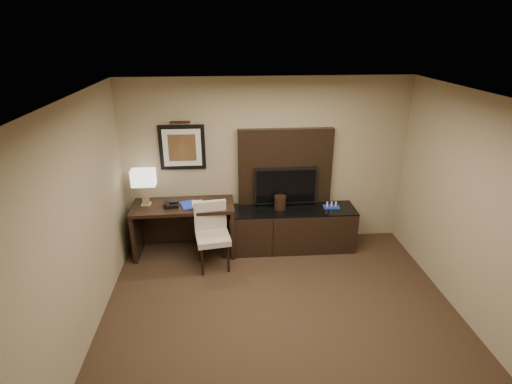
{
  "coord_description": "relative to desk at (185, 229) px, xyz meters",
  "views": [
    {
      "loc": [
        -0.65,
        -3.52,
        3.35
      ],
      "look_at": [
        -0.22,
        1.8,
        1.15
      ],
      "focal_mm": 28.0,
      "sensor_mm": 36.0,
      "label": 1
    }
  ],
  "objects": [
    {
      "name": "tv",
      "position": [
        1.61,
        0.19,
        0.6
      ],
      "size": [
        1.0,
        0.08,
        0.6
      ],
      "primitive_type": "cube",
      "color": "black",
      "rests_on": "tv_wall_panel"
    },
    {
      "name": "desk",
      "position": [
        0.0,
        0.0,
        0.0
      ],
      "size": [
        1.57,
        0.71,
        0.83
      ],
      "primitive_type": "cube",
      "rotation": [
        0.0,
        0.0,
        0.03
      ],
      "color": "black",
      "rests_on": "floor"
    },
    {
      "name": "picture_light",
      "position": [
        0.01,
        0.29,
        1.63
      ],
      "size": [
        0.04,
        0.04,
        0.3
      ],
      "primitive_type": "cylinder",
      "color": "#422315",
      "rests_on": "wall_back"
    },
    {
      "name": "credenza",
      "position": [
        1.71,
        -0.0,
        -0.07
      ],
      "size": [
        2.01,
        0.57,
        0.69
      ],
      "primitive_type": "cube",
      "rotation": [
        0.0,
        0.0,
        -0.01
      ],
      "color": "black",
      "rests_on": "floor"
    },
    {
      "name": "wall_right",
      "position": [
        3.56,
        -2.15,
        0.93
      ],
      "size": [
        0.01,
        5.0,
        2.7
      ],
      "primitive_type": "cube",
      "color": "tan",
      "rests_on": "floor"
    },
    {
      "name": "desk_phone",
      "position": [
        -0.17,
        -0.05,
        0.47
      ],
      "size": [
        0.24,
        0.22,
        0.11
      ],
      "primitive_type": null,
      "rotation": [
        0.0,
        0.0,
        0.1
      ],
      "color": "black",
      "rests_on": "desk"
    },
    {
      "name": "ice_bucket",
      "position": [
        1.51,
        0.04,
        0.38
      ],
      "size": [
        0.24,
        0.24,
        0.21
      ],
      "primitive_type": "cylinder",
      "rotation": [
        0.0,
        0.0,
        -0.34
      ],
      "color": "black",
      "rests_on": "credenza"
    },
    {
      "name": "wall_back",
      "position": [
        1.31,
        0.35,
        0.93
      ],
      "size": [
        4.5,
        0.01,
        2.7
      ],
      "primitive_type": "cube",
      "color": "tan",
      "rests_on": "floor"
    },
    {
      "name": "wall_left",
      "position": [
        -0.94,
        -2.15,
        0.93
      ],
      "size": [
        0.01,
        5.0,
        2.7
      ],
      "primitive_type": "cube",
      "color": "tan",
      "rests_on": "floor"
    },
    {
      "name": "desk_chair",
      "position": [
        0.45,
        -0.47,
        0.08
      ],
      "size": [
        0.56,
        0.62,
        1.0
      ],
      "primitive_type": null,
      "rotation": [
        0.0,
        0.0,
        0.15
      ],
      "color": "#BFB3A0",
      "rests_on": "floor"
    },
    {
      "name": "table_lamp",
      "position": [
        -0.56,
        0.04,
        0.7
      ],
      "size": [
        0.36,
        0.22,
        0.57
      ],
      "primitive_type": null,
      "rotation": [
        0.0,
        0.0,
        0.05
      ],
      "color": "#97835E",
      "rests_on": "desk"
    },
    {
      "name": "minibar_tray",
      "position": [
        2.33,
        0.01,
        0.32
      ],
      "size": [
        0.27,
        0.17,
        0.09
      ],
      "primitive_type": null,
      "rotation": [
        0.0,
        0.0,
        -0.09
      ],
      "color": "#1B35AF",
      "rests_on": "credenza"
    },
    {
      "name": "artwork",
      "position": [
        0.01,
        0.33,
        1.23
      ],
      "size": [
        0.7,
        0.04,
        0.7
      ],
      "primitive_type": "cube",
      "color": "black",
      "rests_on": "wall_back"
    },
    {
      "name": "ceiling",
      "position": [
        1.31,
        -2.15,
        2.28
      ],
      "size": [
        4.5,
        5.0,
        0.01
      ],
      "primitive_type": "cube",
      "color": "silver",
      "rests_on": "wall_back"
    },
    {
      "name": "floor",
      "position": [
        1.31,
        -2.15,
        -0.42
      ],
      "size": [
        4.5,
        5.0,
        0.01
      ],
      "primitive_type": "cube",
      "color": "#332216",
      "rests_on": "ground"
    },
    {
      "name": "tv_wall_panel",
      "position": [
        1.61,
        0.29,
        0.85
      ],
      "size": [
        1.5,
        0.12,
        1.3
      ],
      "primitive_type": "cube",
      "color": "black",
      "rests_on": "wall_back"
    },
    {
      "name": "book",
      "position": [
        0.13,
        -0.01,
        0.53
      ],
      "size": [
        0.16,
        0.03,
        0.22
      ],
      "primitive_type": "imported",
      "rotation": [
        0.0,
        0.0,
        0.09
      ],
      "color": "#B6AF8F",
      "rests_on": "desk"
    },
    {
      "name": "blue_folder",
      "position": [
        0.1,
        -0.04,
        0.43
      ],
      "size": [
        0.33,
        0.38,
        0.02
      ],
      "primitive_type": "cube",
      "rotation": [
        0.0,
        0.0,
        0.3
      ],
      "color": "#1B31B5",
      "rests_on": "desk"
    }
  ]
}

